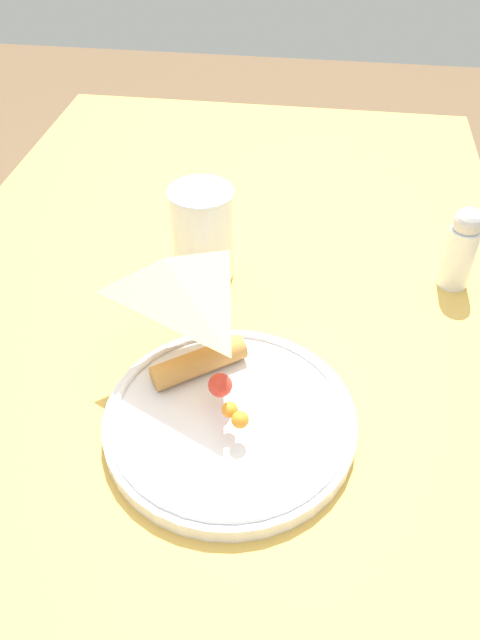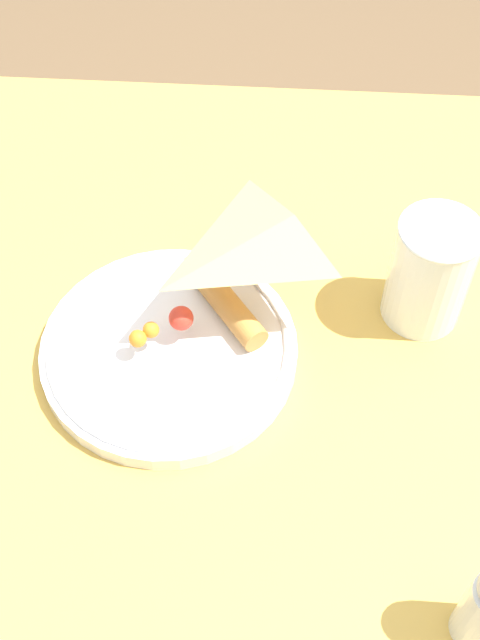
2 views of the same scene
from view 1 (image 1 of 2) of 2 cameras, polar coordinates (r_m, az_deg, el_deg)
ground_plane at (r=1.29m, az=-1.93°, el=-26.30°), size 6.00×6.00×0.00m
dining_table at (r=0.74m, az=-3.04°, el=-7.79°), size 1.19×0.69×0.74m
plate_pizza at (r=0.56m, az=-1.01°, el=-8.76°), size 0.23×0.23×0.05m
milk_glass at (r=0.71m, az=-3.46°, el=7.84°), size 0.07×0.07×0.11m
salt_shaker at (r=0.73m, az=19.56°, el=6.25°), size 0.03×0.03×0.10m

